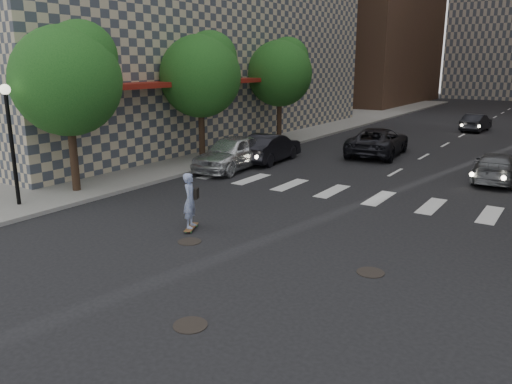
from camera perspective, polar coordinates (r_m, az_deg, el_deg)
ground at (r=12.92m, az=-4.31°, el=-8.94°), size 160.00×160.00×0.00m
sidewalk_left at (r=36.90m, az=-3.29°, el=6.68°), size 13.00×80.00×0.15m
lamppost at (r=19.58m, az=-26.32°, el=6.60°), size 0.36×0.36×4.28m
tree_a at (r=20.89m, az=-20.48°, el=12.33°), size 4.20×4.20×6.60m
tree_b at (r=26.46m, az=-6.13°, el=13.43°), size 4.20×4.20×6.60m
tree_c at (r=33.04m, az=2.93°, el=13.72°), size 4.20×4.20×6.60m
manhole_a at (r=10.50m, az=-7.52°, el=-14.85°), size 0.70×0.70×0.02m
manhole_b at (r=14.96m, az=-7.61°, el=-5.63°), size 0.70×0.70×0.02m
manhole_c at (r=13.08m, az=12.96°, el=-8.94°), size 0.70×0.70×0.02m
skateboarder at (r=15.72m, az=-7.50°, el=-0.97°), size 0.64×0.94×1.84m
silver_sedan at (r=24.61m, az=-2.81°, el=4.50°), size 2.36×5.06×1.68m
traffic_car_a at (r=26.62m, az=1.61°, el=5.09°), size 1.89×4.66×1.50m
traffic_car_b at (r=24.57m, az=25.74°, el=2.55°), size 2.08×4.49×1.27m
traffic_car_c at (r=29.33m, az=13.76°, el=5.62°), size 3.17×5.86×1.56m
traffic_car_e at (r=42.16m, az=23.85°, el=7.26°), size 1.75×4.11×1.32m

